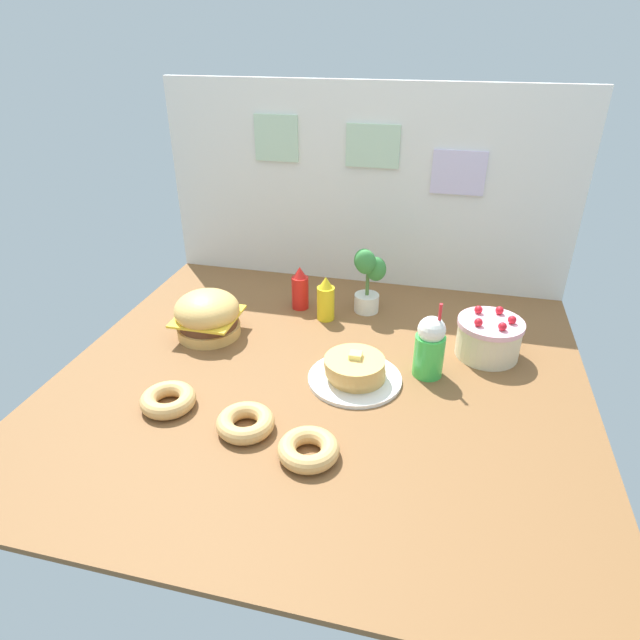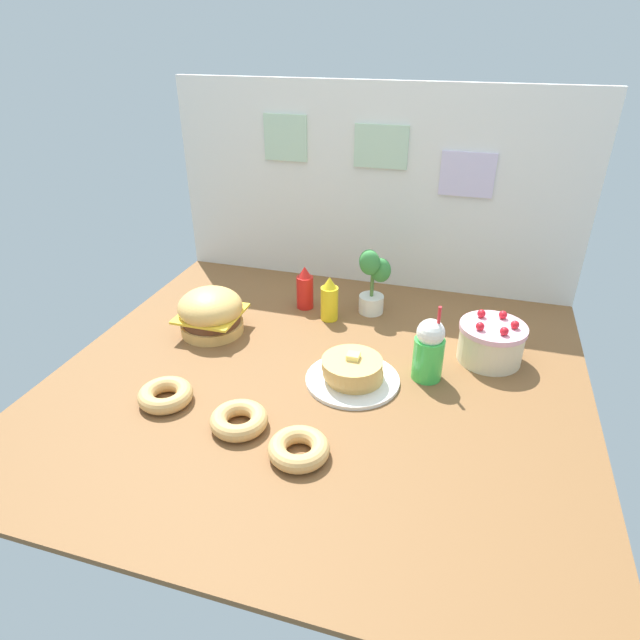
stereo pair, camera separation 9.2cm
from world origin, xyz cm
name	(u,v)px [view 1 (the left image)]	position (x,y,z in cm)	size (l,w,h in cm)	color
ground_plane	(320,379)	(0.00, 0.00, -1.00)	(190.56, 178.03, 2.00)	brown
back_wall	(365,187)	(0.04, 88.45, 46.95)	(190.56, 4.20, 92.92)	silver
burger	(207,315)	(-52.14, 19.55, 9.07)	(26.47, 26.47, 19.09)	#DBA859
pancake_stack	(355,371)	(12.80, 0.81, 4.24)	(33.94, 33.94, 11.88)	white
layer_cake	(489,338)	(59.39, 30.29, 7.72)	(24.91, 24.91, 18.17)	beige
ketchup_bottle	(300,289)	(-21.79, 51.83, 9.24)	(7.59, 7.59, 19.96)	red
mustard_bottle	(326,300)	(-8.19, 44.21, 9.24)	(7.59, 7.59, 19.96)	yellow
cream_soda_cup	(430,347)	(37.81, 11.46, 11.72)	(10.98, 10.98, 29.95)	green
donut_pink_glaze	(168,399)	(-45.51, -28.76, 2.97)	(18.57, 18.57, 5.59)	tan
donut_chocolate	(245,422)	(-16.09, -33.78, 2.97)	(18.57, 18.57, 5.59)	tan
donut_vanilla	(308,449)	(6.38, -40.88, 2.97)	(18.57, 18.57, 5.59)	tan
potted_plant	(368,278)	(7.99, 55.53, 16.26)	(14.70, 12.05, 30.44)	white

